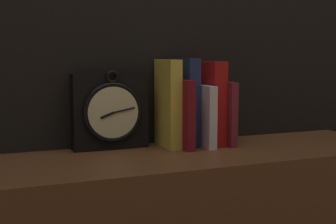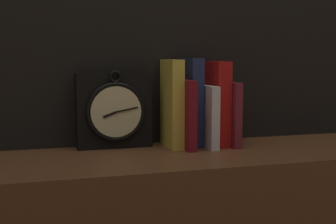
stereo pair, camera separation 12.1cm
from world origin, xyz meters
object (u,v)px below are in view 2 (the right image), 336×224
clock (114,111)px  book_slot5_maroon (228,113)px  book_slot1_maroon (184,114)px  book_slot4_red (216,103)px  book_slot0_yellow (172,104)px  book_slot3_white (205,116)px  book_slot2_navy (192,102)px

clock → book_slot5_maroon: (0.32, -0.05, -0.01)m
book_slot1_maroon → book_slot4_red: book_slot4_red is taller
book_slot0_yellow → book_slot3_white: (0.10, -0.02, -0.04)m
book_slot0_yellow → book_slot5_maroon: bearing=-5.1°
book_slot4_red → book_slot5_maroon: size_ratio=1.32×
clock → book_slot3_white: size_ratio=1.25×
book_slot2_navy → book_slot5_maroon: bearing=-11.5°
book_slot0_yellow → book_slot4_red: (0.13, -0.00, -0.00)m
clock → book_slot0_yellow: 0.16m
book_slot2_navy → book_slot5_maroon: book_slot2_navy is taller
book_slot4_red → book_slot5_maroon: 0.04m
book_slot1_maroon → book_slot2_navy: (0.03, 0.02, 0.03)m
book_slot4_red → book_slot3_white: bearing=-160.8°
book_slot3_white → book_slot4_red: bearing=19.2°
clock → book_slot1_maroon: bearing=-14.7°
book_slot1_maroon → book_slot4_red: size_ratio=0.79×
book_slot2_navy → book_slot5_maroon: size_ratio=1.37×
book_slot2_navy → book_slot1_maroon: bearing=-143.8°
book_slot3_white → book_slot2_navy: bearing=144.1°
book_slot1_maroon → book_slot2_navy: bearing=36.2°
book_slot0_yellow → book_slot1_maroon: (0.03, -0.02, -0.03)m
book_slot0_yellow → book_slot2_navy: 0.06m
clock → book_slot4_red: book_slot4_red is taller
clock → book_slot2_navy: book_slot2_navy is taller
book_slot2_navy → book_slot3_white: bearing=-35.9°
book_slot2_navy → book_slot3_white: size_ratio=1.44×
book_slot0_yellow → book_slot5_maroon: book_slot0_yellow is taller
book_slot1_maroon → book_slot3_white: 0.07m
clock → book_slot1_maroon: 0.20m
book_slot1_maroon → book_slot5_maroon: (0.14, 0.00, -0.00)m
book_slot5_maroon → book_slot4_red: bearing=162.2°
book_slot5_maroon → book_slot3_white: bearing=-177.8°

